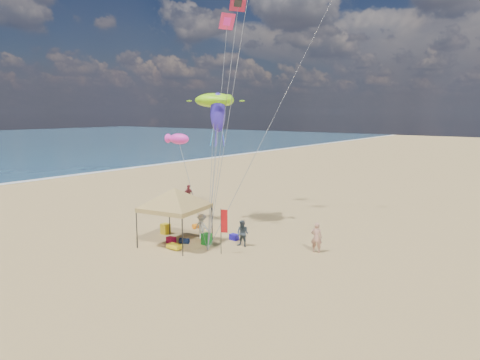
{
  "coord_description": "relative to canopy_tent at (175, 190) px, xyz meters",
  "views": [
    {
      "loc": [
        16.12,
        -18.15,
        8.15
      ],
      "look_at": [
        0.0,
        3.0,
        4.0
      ],
      "focal_mm": 32.82,
      "sensor_mm": 36.0,
      "label": 1
    }
  ],
  "objects": [
    {
      "name": "cooler_red",
      "position": [
        -0.45,
        0.04,
        -3.24
      ],
      "size": [
        0.54,
        0.38,
        0.38
      ],
      "primitive_type": "cube",
      "color": "#B40E39",
      "rests_on": "ground"
    },
    {
      "name": "canopy_tent",
      "position": [
        0.0,
        0.0,
        0.0
      ],
      "size": [
        6.57,
        6.57,
        4.12
      ],
      "color": "black",
      "rests_on": "ground"
    },
    {
      "name": "person_near_a",
      "position": [
        7.64,
        3.92,
        -2.53
      ],
      "size": [
        0.76,
        0.62,
        1.78
      ],
      "primitive_type": "imported",
      "rotation": [
        0.0,
        0.0,
        3.48
      ],
      "color": "tan",
      "rests_on": "ground"
    },
    {
      "name": "bag_orange",
      "position": [
        -1.52,
        3.55,
        -3.25
      ],
      "size": [
        0.54,
        0.69,
        0.36
      ],
      "primitive_type": "cylinder",
      "rotation": [
        0.0,
        1.57,
        1.22
      ],
      "color": "orange",
      "rests_on": "ground"
    },
    {
      "name": "beach_cart",
      "position": [
        0.68,
        -0.78,
        -3.23
      ],
      "size": [
        0.9,
        0.5,
        0.24
      ],
      "primitive_type": "cube",
      "color": "gold",
      "rests_on": "ground"
    },
    {
      "name": "squid_kite",
      "position": [
        -1.06,
        5.4,
        4.66
      ],
      "size": [
        1.36,
        1.36,
        2.78
      ],
      "primitive_type": "ellipsoid",
      "rotation": [
        0.0,
        0.0,
        0.33
      ],
      "color": "#3928C7",
      "rests_on": "ground"
    },
    {
      "name": "chair_yellow",
      "position": [
        -2.28,
        1.27,
        -3.08
      ],
      "size": [
        0.5,
        0.5,
        0.7
      ],
      "primitive_type": "cube",
      "color": "yellow",
      "rests_on": "ground"
    },
    {
      "name": "person_near_b",
      "position": [
        3.57,
        2.16,
        -2.61
      ],
      "size": [
        0.87,
        0.71,
        1.64
      ],
      "primitive_type": "imported",
      "rotation": [
        0.0,
        0.0,
        0.12
      ],
      "color": "#38454D",
      "rests_on": "ground"
    },
    {
      "name": "person_near_c",
      "position": [
        0.5,
        1.87,
        -2.6
      ],
      "size": [
        1.08,
        0.64,
        1.65
      ],
      "primitive_type": "imported",
      "rotation": [
        0.0,
        0.0,
        3.17
      ],
      "color": "white",
      "rests_on": "ground"
    },
    {
      "name": "turtle_kite",
      "position": [
        -1.74,
        5.82,
        5.54
      ],
      "size": [
        3.31,
        2.77,
        1.02
      ],
      "primitive_type": "ellipsoid",
      "rotation": [
        0.0,
        0.0,
        -0.11
      ],
      "color": "#94FF11",
      "rests_on": "ground"
    },
    {
      "name": "stunt_kite_pink",
      "position": [
        -4.72,
        11.01,
        12.12
      ],
      "size": [
        1.04,
        1.45,
        1.22
      ],
      "primitive_type": "cube",
      "rotation": [
        0.44,
        0.0,
        1.2
      ],
      "color": "#EE2660",
      "rests_on": "ground"
    },
    {
      "name": "feather_flag",
      "position": [
        3.56,
        0.35,
        -1.61
      ],
      "size": [
        0.39,
        0.18,
        2.69
      ],
      "color": "black",
      "rests_on": "ground"
    },
    {
      "name": "bag_navy",
      "position": [
        0.31,
        0.43,
        -3.25
      ],
      "size": [
        0.69,
        0.54,
        0.36
      ],
      "primitive_type": "cylinder",
      "rotation": [
        0.0,
        1.57,
        0.35
      ],
      "color": "#0E1C3F",
      "rests_on": "ground"
    },
    {
      "name": "cooler_blue",
      "position": [
        2.28,
        2.96,
        -3.24
      ],
      "size": [
        0.54,
        0.38,
        0.38
      ],
      "primitive_type": "cube",
      "color": "#1F14A6",
      "rests_on": "ground"
    },
    {
      "name": "person_far_a",
      "position": [
        -7.49,
        8.9,
        -2.52
      ],
      "size": [
        0.56,
        1.11,
        1.82
      ],
      "primitive_type": "imported",
      "rotation": [
        0.0,
        0.0,
        1.46
      ],
      "color": "#9F3D46",
      "rests_on": "ground"
    },
    {
      "name": "stunt_kite_red",
      "position": [
        -2.05,
        9.04,
        12.86
      ],
      "size": [
        1.14,
        1.38,
        1.17
      ],
      "primitive_type": "cube",
      "rotation": [
        0.44,
        0.0,
        1.03
      ],
      "color": "#A51A38",
      "rests_on": "ground"
    },
    {
      "name": "ground",
      "position": [
        2.97,
        -0.32,
        -3.43
      ],
      "size": [
        280.0,
        280.0,
        0.0
      ],
      "primitive_type": "plane",
      "color": "tan",
      "rests_on": "ground"
    },
    {
      "name": "fish_kite",
      "position": [
        -3.93,
        4.38,
        2.76
      ],
      "size": [
        1.89,
        1.07,
        0.8
      ],
      "primitive_type": "ellipsoid",
      "rotation": [
        0.0,
        0.0,
        -0.1
      ],
      "color": "#FF34C4",
      "rests_on": "ground"
    },
    {
      "name": "crate_grey",
      "position": [
        0.79,
        -0.62,
        -3.29
      ],
      "size": [
        0.34,
        0.3,
        0.28
      ],
      "primitive_type": "cube",
      "color": "slate",
      "rests_on": "ground"
    },
    {
      "name": "chair_green",
      "position": [
        1.51,
        1.17,
        -3.08
      ],
      "size": [
        0.5,
        0.5,
        0.7
      ],
      "primitive_type": "cube",
      "color": "#15781E",
      "rests_on": "ground"
    }
  ]
}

